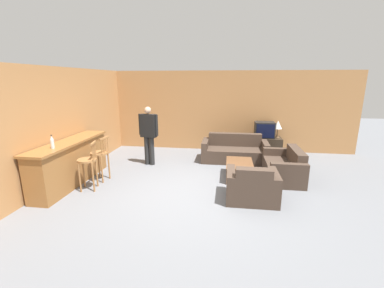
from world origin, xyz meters
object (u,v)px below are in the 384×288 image
(bar_chair_near, at_px, (88,164))
(loveseat_right, at_px, (285,167))
(couch_far, at_px, (235,152))
(bottle, at_px, (52,142))
(table_lamp, at_px, (278,125))
(person_by_window, at_px, (149,133))
(coffee_table, at_px, (239,165))
(tv, at_px, (264,130))
(bar_chair_mid, at_px, (100,157))
(tv_unit, at_px, (263,146))
(armchair_near, at_px, (252,187))

(bar_chair_near, height_order, loveseat_right, bar_chair_near)
(couch_far, bearing_deg, bottle, -141.96)
(table_lamp, relative_size, person_by_window, 0.33)
(person_by_window, bearing_deg, coffee_table, -15.40)
(tv, height_order, table_lamp, table_lamp)
(coffee_table, relative_size, bottle, 3.65)
(bar_chair_mid, xyz_separation_m, loveseat_right, (4.30, 0.73, -0.31))
(bar_chair_mid, xyz_separation_m, tv, (4.06, 2.78, 0.21))
(loveseat_right, relative_size, tv_unit, 1.32)
(coffee_table, height_order, tv, tv)
(tv, height_order, person_by_window, person_by_window)
(armchair_near, bearing_deg, bottle, -175.52)
(couch_far, relative_size, loveseat_right, 1.31)
(bar_chair_near, distance_m, coffee_table, 3.43)
(bar_chair_near, bearing_deg, loveseat_right, 16.33)
(coffee_table, distance_m, table_lamp, 2.57)
(bar_chair_near, relative_size, person_by_window, 0.65)
(bar_chair_near, xyz_separation_m, tv, (4.06, 3.31, 0.21))
(tv_unit, height_order, bottle, bottle)
(bar_chair_mid, distance_m, loveseat_right, 4.37)
(tv_unit, height_order, person_by_window, person_by_window)
(coffee_table, xyz_separation_m, tv, (0.83, 2.17, 0.46))
(bar_chair_near, bearing_deg, armchair_near, -0.73)
(loveseat_right, distance_m, coffee_table, 1.08)
(armchair_near, bearing_deg, tv_unit, 79.34)
(bar_chair_mid, height_order, couch_far, bar_chair_mid)
(couch_far, height_order, coffee_table, couch_far)
(person_by_window, bearing_deg, tv, 24.53)
(coffee_table, relative_size, table_lamp, 1.84)
(tv, bearing_deg, bar_chair_mid, -145.55)
(couch_far, relative_size, tv_unit, 1.73)
(bar_chair_near, relative_size, coffee_table, 1.06)
(tv_unit, distance_m, table_lamp, 0.78)
(bar_chair_near, bearing_deg, coffee_table, 19.47)
(tv_unit, height_order, tv, tv)
(couch_far, xyz_separation_m, tv_unit, (0.92, 0.82, -0.00))
(coffee_table, bearing_deg, tv_unit, 69.08)
(bar_chair_mid, relative_size, armchair_near, 1.06)
(bar_chair_near, distance_m, table_lamp, 5.56)
(bar_chair_near, bearing_deg, bottle, -144.77)
(bar_chair_near, relative_size, tv, 1.73)
(couch_far, distance_m, armchair_near, 2.55)
(bottle, height_order, person_by_window, person_by_window)
(couch_far, xyz_separation_m, coffee_table, (0.09, -1.35, 0.06))
(bar_chair_mid, distance_m, coffee_table, 3.30)
(tv, relative_size, table_lamp, 1.12)
(armchair_near, bearing_deg, loveseat_right, 56.19)
(bar_chair_mid, bearing_deg, bottle, -119.50)
(person_by_window, bearing_deg, bar_chair_near, -113.27)
(armchair_near, relative_size, tv_unit, 0.91)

